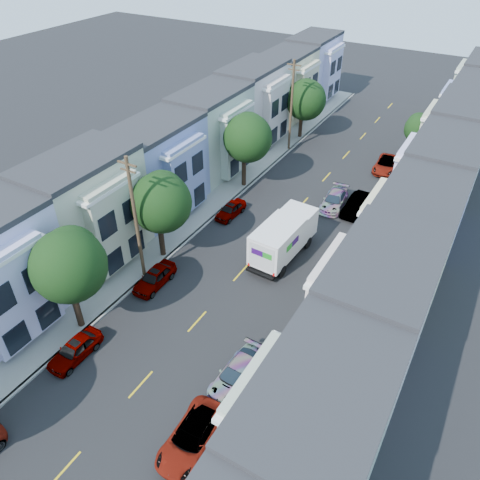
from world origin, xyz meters
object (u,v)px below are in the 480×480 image
object	(u,v)px
tree_b	(68,266)
parked_right_d	(386,165)
parked_right_a	(192,437)
parked_right_b	(237,374)
tree_e	(305,100)
utility_pole_near	(136,220)
fedex_truck	(283,237)
parked_left_b	(75,350)
parked_left_c	(155,278)
parked_left_d	(231,210)
tree_c	(160,203)
tree_far_r	(418,129)
utility_pole_far	(291,106)
tree_d	(247,138)
lead_sedan	(334,200)
parked_right_c	(357,205)

from	to	relation	value
tree_b	parked_right_d	world-z (taller)	tree_b
parked_right_a	parked_right_b	world-z (taller)	parked_right_b
tree_b	tree_e	world-z (taller)	tree_b
tree_b	utility_pole_near	world-z (taller)	utility_pole_near
fedex_truck	parked_right_d	bearing A→B (deg)	83.78
parked_left_b	parked_left_c	size ratio (longest dim) A/B	0.96
tree_b	parked_left_d	world-z (taller)	tree_b
tree_c	tree_far_r	size ratio (longest dim) A/B	1.30
tree_e	utility_pole_near	xyz separation A→B (m)	(0.00, -29.79, 0.43)
parked_right_a	tree_far_r	bearing A→B (deg)	83.85
parked_left_c	parked_right_b	size ratio (longest dim) A/B	0.93
tree_e	utility_pole_far	distance (m)	3.82
tree_e	parked_left_c	distance (m)	30.50
tree_b	parked_right_b	size ratio (longest dim) A/B	1.74
tree_far_r	parked_right_d	bearing A→B (deg)	-128.24
tree_e	utility_pole_near	bearing A→B (deg)	-90.00
tree_c	parked_left_d	distance (m)	9.17
parked_left_c	fedex_truck	bearing A→B (deg)	48.97
tree_d	parked_left_d	bearing A→B (deg)	-75.47
tree_e	parked_right_b	world-z (taller)	tree_e
tree_b	parked_right_a	xyz separation A→B (m)	(11.20, -3.26, -4.77)
tree_far_r	utility_pole_near	world-z (taller)	utility_pole_near
lead_sedan	utility_pole_near	bearing A→B (deg)	-123.22
parked_left_c	parked_right_d	distance (m)	28.68
tree_d	parked_right_a	distance (m)	28.30
utility_pole_near	parked_right_b	distance (m)	13.01
tree_far_r	parked_right_b	bearing A→B (deg)	-93.36
tree_c	parked_left_c	xyz separation A→B (m)	(1.40, -3.17, -4.47)
utility_pole_near	parked_left_b	distance (m)	9.62
tree_c	utility_pole_far	xyz separation A→B (m)	(0.00, 23.24, 0.01)
tree_e	parked_left_c	size ratio (longest dim) A/B	1.70
tree_d	utility_pole_near	xyz separation A→B (m)	(0.00, -16.03, -0.11)
tree_c	parked_right_b	size ratio (longest dim) A/B	1.67
utility_pole_far	parked_right_a	bearing A→B (deg)	-72.51
parked_left_d	parked_right_b	bearing A→B (deg)	-54.37
tree_b	parked_left_c	size ratio (longest dim) A/B	1.87
tree_d	parked_left_b	world-z (taller)	tree_d
parked_right_c	lead_sedan	bearing A→B (deg)	-174.22
tree_e	parked_right_a	xyz separation A→B (m)	(11.20, -39.35, -4.05)
tree_c	parked_right_d	bearing A→B (deg)	64.78
parked_left_b	tree_far_r	bearing A→B (deg)	72.80
tree_d	tree_far_r	world-z (taller)	tree_d
fedex_truck	parked_left_c	size ratio (longest dim) A/B	1.67
parked_left_b	parked_right_b	distance (m)	10.41
tree_e	lead_sedan	xyz separation A→B (m)	(9.02, -12.90, -4.04)
parked_left_b	utility_pole_near	bearing A→B (deg)	99.75
parked_left_b	parked_right_d	distance (m)	36.28
tree_d	parked_left_c	world-z (taller)	tree_d
parked_left_d	parked_left_b	bearing A→B (deg)	-86.68
tree_b	utility_pole_near	distance (m)	6.30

